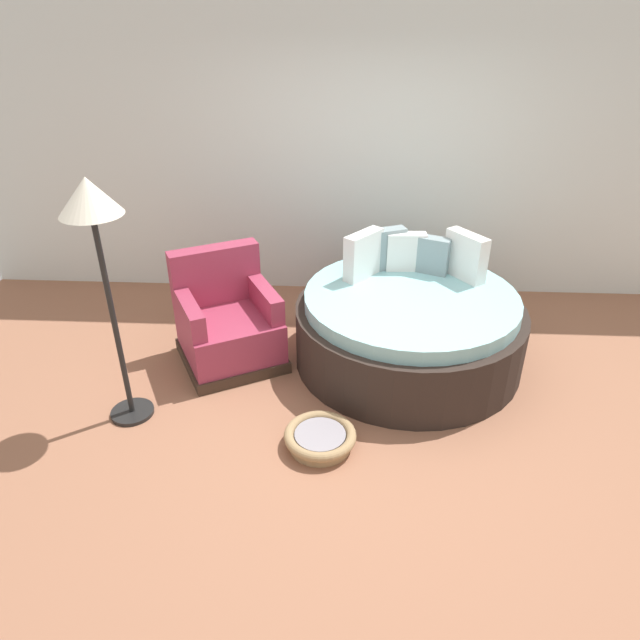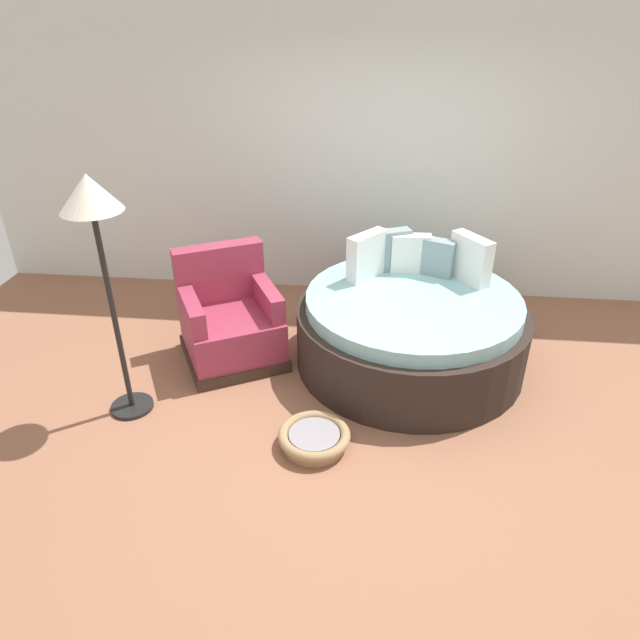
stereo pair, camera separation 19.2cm
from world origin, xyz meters
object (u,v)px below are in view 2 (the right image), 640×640
at_px(red_armchair, 230,322).
at_px(pet_basket, 314,438).
at_px(floor_lamp, 94,218).
at_px(round_daybed, 411,328).

height_order(red_armchair, pet_basket, red_armchair).
xyz_separation_m(pet_basket, floor_lamp, (-1.44, 0.28, 1.46)).
bearing_deg(floor_lamp, red_armchair, 53.75).
bearing_deg(pet_basket, red_armchair, 127.72).
distance_m(round_daybed, floor_lamp, 2.60).
relative_size(red_armchair, floor_lamp, 0.59).
bearing_deg(red_armchair, round_daybed, 2.27).
bearing_deg(red_armchair, pet_basket, -52.28).
xyz_separation_m(red_armchair, floor_lamp, (-0.60, -0.81, 1.20)).
distance_m(pet_basket, floor_lamp, 2.07).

